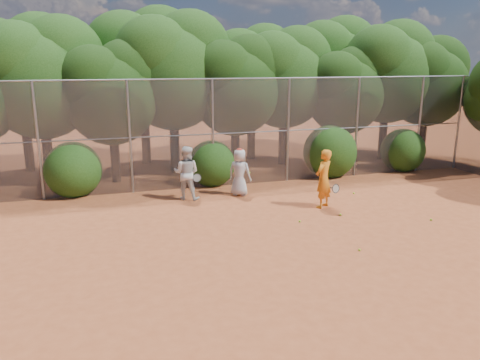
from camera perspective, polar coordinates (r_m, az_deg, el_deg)
name	(u,v)px	position (r m, az deg, el deg)	size (l,w,h in m)	color
ground	(303,239)	(12.71, 7.64, -7.18)	(80.00, 80.00, 0.00)	#A34A24
fence_back	(236,132)	(17.62, -0.54, 5.93)	(20.05, 0.09, 4.03)	gray
tree_1	(41,74)	(19.38, -23.06, 11.85)	(4.64, 4.03, 6.35)	black
tree_2	(112,89)	(18.60, -15.34, 10.62)	(3.99, 3.47, 5.47)	black
tree_3	(173,67)	(19.81, -8.13, 13.53)	(4.89, 4.26, 6.70)	black
tree_4	(236,82)	(19.78, -0.48, 11.82)	(4.19, 3.64, 5.73)	black
tree_5	(285,74)	(21.35, 5.52, 12.72)	(4.51, 3.92, 6.17)	black
tree_6	(346,88)	(21.55, 12.78, 10.91)	(3.86, 3.36, 5.29)	black
tree_7	(389,68)	(23.36, 17.66, 12.84)	(4.77, 4.14, 6.53)	black
tree_8	(428,78)	(24.30, 21.96, 11.42)	(4.25, 3.70, 5.82)	black
tree_9	(21,68)	(21.78, -25.15, 12.26)	(4.83, 4.20, 6.62)	black
tree_10	(143,61)	(21.87, -11.73, 14.06)	(5.15, 4.48, 7.06)	black
tree_11	(252,71)	(22.51, 1.53, 13.16)	(4.64, 4.03, 6.35)	black
tree_12	(333,63)	(24.82, 11.31, 13.82)	(5.02, 4.37, 6.88)	black
bush_0	(73,167)	(17.45, -19.71, 1.48)	(2.00, 2.00, 2.00)	#1A4010
bush_1	(211,161)	(17.89, -3.51, 2.28)	(1.80, 1.80, 1.80)	#1A4010
bush_2	(330,149)	(19.58, 10.90, 3.70)	(2.20, 2.20, 2.20)	#1A4010
bush_3	(403,148)	(21.43, 19.23, 3.66)	(1.90, 1.90, 1.90)	#1A4010
player_yellow	(324,179)	(15.25, 10.15, 0.15)	(0.92, 0.76, 1.91)	orange
player_teen	(240,172)	(16.40, -0.05, 0.97)	(0.97, 0.92, 1.69)	silver
player_white	(186,173)	(16.02, -6.55, 0.86)	(1.12, 1.03, 1.85)	silver
ball_0	(341,215)	(14.77, 12.16, -4.14)	(0.07, 0.07, 0.07)	#A9CF25
ball_1	(354,193)	(17.22, 13.70, -1.57)	(0.07, 0.07, 0.07)	#A9CF25
ball_2	(360,250)	(12.23, 14.37, -8.25)	(0.07, 0.07, 0.07)	#A9CF25
ball_3	(431,220)	(15.11, 22.26, -4.50)	(0.07, 0.07, 0.07)	#A9CF25
ball_4	(300,221)	(13.96, 7.29, -5.02)	(0.07, 0.07, 0.07)	#A9CF25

